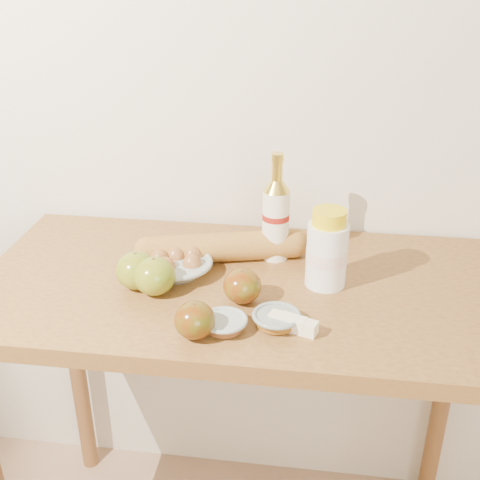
# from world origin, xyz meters

# --- Properties ---
(back_wall) EXTENTS (3.50, 0.02, 2.60)m
(back_wall) POSITION_xyz_m (0.00, 1.51, 1.30)
(back_wall) COLOR silver
(back_wall) RESTS_ON ground
(table) EXTENTS (1.20, 0.60, 0.90)m
(table) POSITION_xyz_m (0.00, 1.18, 0.78)
(table) COLOR olive
(table) RESTS_ON ground
(bourbon_bottle) EXTENTS (0.08, 0.08, 0.26)m
(bourbon_bottle) POSITION_xyz_m (0.06, 1.31, 1.01)
(bourbon_bottle) COLOR white
(bourbon_bottle) RESTS_ON table
(cream_bottle) EXTENTS (0.12, 0.12, 0.18)m
(cream_bottle) POSITION_xyz_m (0.19, 1.20, 0.98)
(cream_bottle) COLOR white
(cream_bottle) RESTS_ON table
(egg_bowl) EXTENTS (0.21, 0.21, 0.06)m
(egg_bowl) POSITION_xyz_m (-0.15, 1.20, 0.92)
(egg_bowl) COLOR #99A6A2
(egg_bowl) RESTS_ON table
(baguette) EXTENTS (0.42, 0.17, 0.07)m
(baguette) POSITION_xyz_m (-0.06, 1.28, 0.94)
(baguette) COLOR #C28C3B
(baguette) RESTS_ON table
(apple_yellowgreen) EXTENTS (0.09, 0.09, 0.08)m
(apple_yellowgreen) POSITION_xyz_m (-0.23, 1.13, 0.94)
(apple_yellowgreen) COLOR olive
(apple_yellowgreen) RESTS_ON table
(apple_redgreen_front) EXTENTS (0.09, 0.09, 0.07)m
(apple_redgreen_front) POSITION_xyz_m (-0.06, 0.96, 0.94)
(apple_redgreen_front) COLOR maroon
(apple_redgreen_front) RESTS_ON table
(apple_redgreen_right) EXTENTS (0.10, 0.10, 0.08)m
(apple_redgreen_right) POSITION_xyz_m (0.01, 1.10, 0.94)
(apple_redgreen_right) COLOR maroon
(apple_redgreen_right) RESTS_ON table
(sugar_bowl) EXTENTS (0.12, 0.12, 0.03)m
(sugar_bowl) POSITION_xyz_m (-0.01, 0.99, 0.91)
(sugar_bowl) COLOR #96A49D
(sugar_bowl) RESTS_ON table
(syrup_bowl) EXTENTS (0.13, 0.13, 0.03)m
(syrup_bowl) POSITION_xyz_m (0.09, 1.02, 0.91)
(syrup_bowl) COLOR gray
(syrup_bowl) RESTS_ON table
(butter_stick) EXTENTS (0.10, 0.06, 0.03)m
(butter_stick) POSITION_xyz_m (0.12, 1.01, 0.91)
(butter_stick) COLOR #FEF7C5
(butter_stick) RESTS_ON table
(apple_extra) EXTENTS (0.09, 0.09, 0.08)m
(apple_extra) POSITION_xyz_m (-0.18, 1.11, 0.94)
(apple_extra) COLOR olive
(apple_extra) RESTS_ON table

